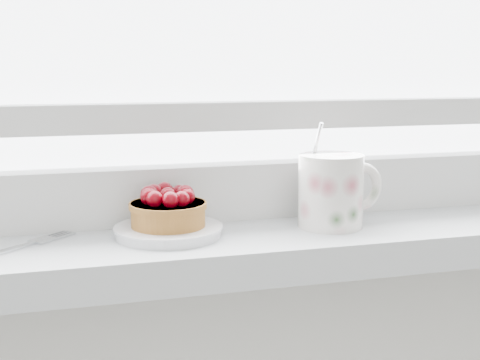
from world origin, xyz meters
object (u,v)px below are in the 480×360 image
object	(u,v)px
saucer	(168,231)
raspberry_tart	(168,208)
floral_mug	(333,189)
fork	(11,249)

from	to	relation	value
saucer	raspberry_tart	bearing A→B (deg)	127.80
floral_mug	fork	bearing A→B (deg)	-179.35
saucer	fork	size ratio (longest dim) A/B	0.92
floral_mug	fork	xyz separation A→B (m)	(-0.37, -0.00, -0.04)
saucer	floral_mug	world-z (taller)	floral_mug
raspberry_tart	fork	size ratio (longest dim) A/B	0.66
raspberry_tart	fork	world-z (taller)	raspberry_tart
saucer	raspberry_tart	size ratio (longest dim) A/B	1.40
raspberry_tart	floral_mug	bearing A→B (deg)	-2.72
floral_mug	saucer	bearing A→B (deg)	177.39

